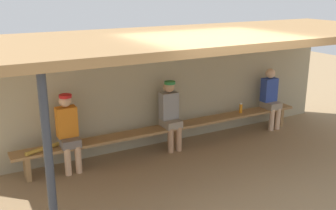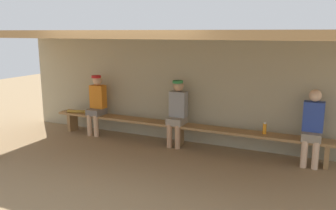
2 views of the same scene
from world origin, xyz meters
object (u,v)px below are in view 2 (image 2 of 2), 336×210
(player_shirtless_tan, at_px, (97,102))
(water_bottle_green, at_px, (265,128))
(player_with_sunglasses, at_px, (313,125))
(bench, at_px, (180,128))
(player_in_white, at_px, (177,110))
(baseball_bat, at_px, (85,112))

(player_shirtless_tan, bearing_deg, water_bottle_green, 0.27)
(player_with_sunglasses, bearing_deg, bench, -179.93)
(player_in_white, height_order, baseball_bat, player_in_white)
(water_bottle_green, bearing_deg, player_shirtless_tan, -179.73)
(player_in_white, bearing_deg, bench, -3.53)
(player_with_sunglasses, xyz_separation_m, water_bottle_green, (-0.81, 0.02, -0.17))
(bench, bearing_deg, baseball_bat, -180.00)
(player_shirtless_tan, xyz_separation_m, water_bottle_green, (3.71, 0.02, -0.18))
(player_in_white, bearing_deg, baseball_bat, -179.91)
(player_in_white, relative_size, baseball_bat, 1.62)
(player_with_sunglasses, relative_size, water_bottle_green, 6.20)
(player_in_white, height_order, water_bottle_green, player_in_white)
(player_in_white, xyz_separation_m, water_bottle_green, (1.74, 0.02, -0.18))
(player_shirtless_tan, distance_m, baseball_bat, 0.43)
(bench, bearing_deg, player_with_sunglasses, 0.07)
(water_bottle_green, height_order, baseball_bat, water_bottle_green)
(bench, relative_size, water_bottle_green, 27.85)
(player_shirtless_tan, bearing_deg, baseball_bat, -179.41)
(bench, xyz_separation_m, player_with_sunglasses, (2.48, 0.00, 0.34))
(baseball_bat, bearing_deg, player_with_sunglasses, -19.57)
(water_bottle_green, xyz_separation_m, baseball_bat, (-4.05, -0.02, -0.07))
(bench, distance_m, baseball_bat, 2.38)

